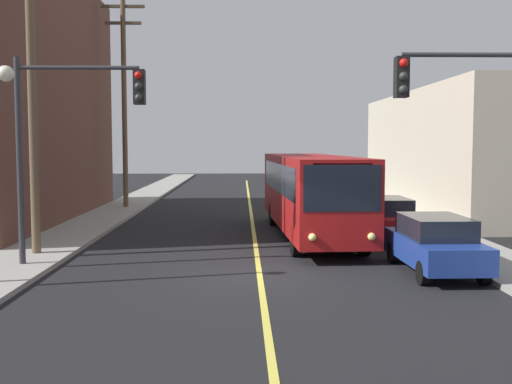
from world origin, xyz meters
name	(u,v)px	position (x,y,z in m)	size (l,w,h in m)	color
ground_plane	(260,275)	(0.00, 0.00, 0.00)	(120.00, 120.00, 0.00)	black
sidewalk_left	(88,226)	(-7.25, 10.00, 0.07)	(2.50, 90.00, 0.15)	gray
sidewalk_right	(415,225)	(7.25, 10.00, 0.07)	(2.50, 90.00, 0.15)	gray
lane_stripe_center	(251,214)	(0.00, 15.00, 0.01)	(0.16, 60.00, 0.01)	#D8CC4C
building_right_warehouse	(512,151)	(14.49, 16.67, 3.26)	(12.00, 19.75, 6.51)	beige
city_bus	(310,191)	(2.20, 7.08, 1.82)	(3.12, 12.24, 3.20)	maroon
parked_car_blue	(435,243)	(4.99, 0.20, 0.84)	(1.88, 4.43, 1.62)	navy
parked_car_red	(385,218)	(5.00, 6.23, 0.84)	(1.86, 4.42, 1.62)	maroon
utility_pole_near	(31,70)	(-7.14, 2.85, 6.00)	(2.40, 0.28, 10.67)	brown
utility_pole_mid	(124,93)	(-7.03, 17.66, 6.52)	(2.40, 0.28, 11.68)	brown
traffic_signal_left_corner	(72,122)	(-5.41, 1.05, 4.30)	(3.75, 0.48, 6.00)	#2D2D33
traffic_signal_right_corner	(479,118)	(5.41, -1.73, 4.30)	(3.75, 0.48, 6.00)	#2D2D33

